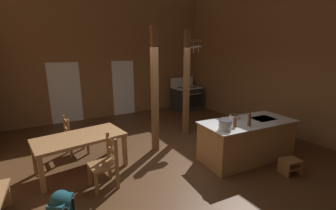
{
  "coord_description": "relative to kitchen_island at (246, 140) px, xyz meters",
  "views": [
    {
      "loc": [
        -2.45,
        -3.98,
        2.42
      ],
      "look_at": [
        0.31,
        0.71,
        1.09
      ],
      "focal_mm": 23.78,
      "sensor_mm": 36.0,
      "label": 1
    }
  ],
  "objects": [
    {
      "name": "bottle_tall_on_counter",
      "position": [
        -0.55,
        -0.12,
        0.55
      ],
      "size": [
        0.08,
        0.08,
        0.25
      ],
      "color": "#56331E",
      "rests_on": "kitchen_island"
    },
    {
      "name": "ladderback_chair_by_post",
      "position": [
        -3.36,
        2.21,
        0.01
      ],
      "size": [
        0.49,
        0.49,
        0.95
      ],
      "color": "olive",
      "rests_on": "ground_plane"
    },
    {
      "name": "kitchen_island",
      "position": [
        0.0,
        0.0,
        0.0
      ],
      "size": [
        2.23,
        1.14,
        0.89
      ],
      "color": "#9E7044",
      "rests_on": "ground_plane"
    },
    {
      "name": "glazed_door_back_left",
      "position": [
        -3.18,
        4.98,
        0.58
      ],
      "size": [
        1.0,
        0.01,
        2.05
      ],
      "primitive_type": "cube",
      "color": "white",
      "rests_on": "ground_plane"
    },
    {
      "name": "stove_range",
      "position": [
        1.4,
        4.35,
        0.04
      ],
      "size": [
        1.16,
        0.84,
        1.32
      ],
      "color": "#282828",
      "rests_on": "ground_plane"
    },
    {
      "name": "backpack",
      "position": [
        -3.88,
        -0.19,
        -0.13
      ],
      "size": [
        0.38,
        0.39,
        0.6
      ],
      "color": "#194756",
      "rests_on": "ground_plane"
    },
    {
      "name": "mixing_bowl_on_counter",
      "position": [
        -0.12,
        0.29,
        0.49
      ],
      "size": [
        0.23,
        0.23,
        0.08
      ],
      "color": "silver",
      "rests_on": "kitchen_island"
    },
    {
      "name": "bottle_short_on_counter",
      "position": [
        -0.25,
        -0.23,
        0.58
      ],
      "size": [
        0.07,
        0.07,
        0.33
      ],
      "color": "#56331E",
      "rests_on": "kitchen_island"
    },
    {
      "name": "ladderback_chair_near_window",
      "position": [
        -3.07,
        0.54,
        0.01
      ],
      "size": [
        0.48,
        0.48,
        0.95
      ],
      "color": "olive",
      "rests_on": "ground_plane"
    },
    {
      "name": "wall_right",
      "position": [
        2.31,
        0.81,
        1.86
      ],
      "size": [
        0.14,
        9.15,
        4.62
      ],
      "primitive_type": "cube",
      "color": "brown",
      "rests_on": "ground_plane"
    },
    {
      "name": "stockpot_on_counter",
      "position": [
        -0.85,
        -0.15,
        0.55
      ],
      "size": [
        0.33,
        0.26,
        0.19
      ],
      "color": "silver",
      "rests_on": "kitchen_island"
    },
    {
      "name": "ground_plane",
      "position": [
        -1.5,
        0.81,
        -0.5
      ],
      "size": [
        8.27,
        9.15,
        0.1
      ],
      "primitive_type": "cube",
      "color": "#4C301C"
    },
    {
      "name": "wall_back",
      "position": [
        -1.5,
        5.06,
        1.86
      ],
      "size": [
        8.27,
        0.14,
        4.62
      ],
      "primitive_type": "cube",
      "color": "brown",
      "rests_on": "ground_plane"
    },
    {
      "name": "step_stool",
      "position": [
        0.25,
        -0.92,
        -0.27
      ],
      "size": [
        0.41,
        0.35,
        0.3
      ],
      "color": "olive",
      "rests_on": "ground_plane"
    },
    {
      "name": "support_post_with_pot_rack",
      "position": [
        -0.26,
        2.01,
        1.14
      ],
      "size": [
        0.55,
        0.23,
        2.97
      ],
      "color": "brown",
      "rests_on": "ground_plane"
    },
    {
      "name": "glazed_panel_back_right",
      "position": [
        -1.12,
        4.98,
        0.58
      ],
      "size": [
        0.84,
        0.01,
        2.05
      ],
      "primitive_type": "cube",
      "color": "white",
      "rests_on": "ground_plane"
    },
    {
      "name": "support_post_center",
      "position": [
        -1.6,
        1.43,
        1.04
      ],
      "size": [
        0.14,
        0.14,
        2.97
      ],
      "color": "brown",
      "rests_on": "ground_plane"
    },
    {
      "name": "dining_table",
      "position": [
        -3.35,
        1.37,
        0.21
      ],
      "size": [
        1.81,
        1.12,
        0.74
      ],
      "color": "#9E7044",
      "rests_on": "ground_plane"
    }
  ]
}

